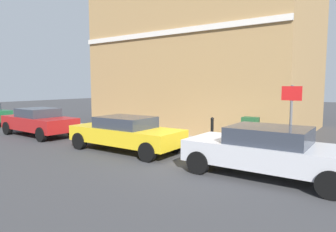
% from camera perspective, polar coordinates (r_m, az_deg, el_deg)
% --- Properties ---
extents(ground, '(80.00, 80.00, 0.00)m').
position_cam_1_polar(ground, '(9.85, 5.93, -8.51)').
color(ground, '#38383A').
extents(sidewalk, '(2.22, 30.00, 0.15)m').
position_cam_1_polar(sidewalk, '(15.10, -10.16, -3.20)').
color(sidewalk, gray).
rests_on(sidewalk, ground).
extents(corner_building, '(8.09, 11.03, 7.39)m').
position_cam_1_polar(corner_building, '(17.58, 7.74, 9.96)').
color(corner_building, '#9E7A4C').
rests_on(corner_building, ground).
extents(car_silver, '(2.00, 4.37, 1.35)m').
position_cam_1_polar(car_silver, '(8.46, 18.53, -6.24)').
color(car_silver, '#B7B7BC').
rests_on(car_silver, ground).
extents(car_yellow, '(1.87, 4.45, 1.29)m').
position_cam_1_polar(car_yellow, '(11.20, -8.09, -3.18)').
color(car_yellow, gold).
rests_on(car_yellow, ground).
extents(car_red, '(1.90, 4.26, 1.33)m').
position_cam_1_polar(car_red, '(15.70, -23.49, -0.95)').
color(car_red, maroon).
rests_on(car_red, ground).
extents(utility_cabinet, '(0.46, 0.61, 1.15)m').
position_cam_1_polar(utility_cabinet, '(11.21, 15.42, -3.36)').
color(utility_cabinet, '#1E4C28').
rests_on(utility_cabinet, sidewalk).
extents(bollard_near_cabinet, '(0.14, 0.14, 1.04)m').
position_cam_1_polar(bollard_near_cabinet, '(11.92, 8.44, -2.55)').
color(bollard_near_cabinet, black).
rests_on(bollard_near_cabinet, sidewalk).
extents(bollard_far_kerb, '(0.14, 0.14, 1.04)m').
position_cam_1_polar(bollard_far_kerb, '(12.16, -2.06, -2.32)').
color(bollard_far_kerb, black).
rests_on(bollard_far_kerb, sidewalk).
extents(street_sign, '(0.08, 0.60, 2.30)m').
position_cam_1_polar(street_sign, '(9.91, 22.51, 0.92)').
color(street_sign, '#59595B').
rests_on(street_sign, sidewalk).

